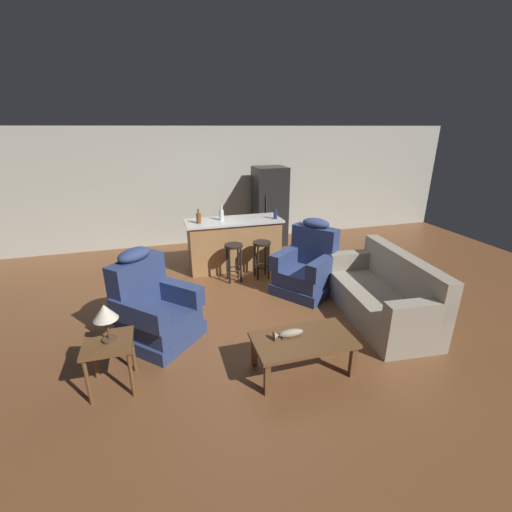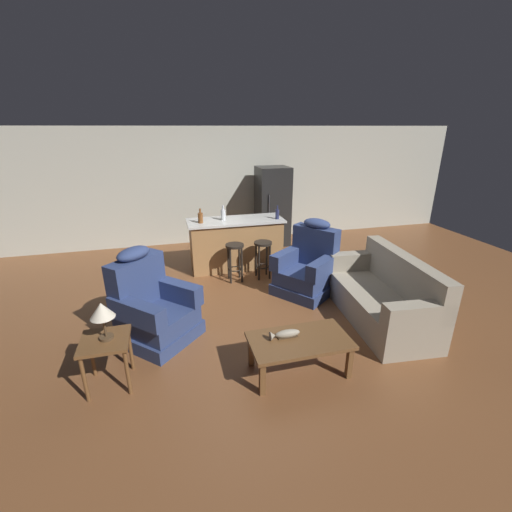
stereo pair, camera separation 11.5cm
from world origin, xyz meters
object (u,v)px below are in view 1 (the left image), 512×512
recliner_near_lamp (154,309)px  bar_stool_right (262,253)px  recliner_near_island (307,267)px  kitchen_island (234,244)px  bottle_short_amber (275,214)px  end_table (109,350)px  bottle_tall_green (199,218)px  bottle_wine_dark (221,215)px  coffee_table (303,343)px  refrigerator (270,206)px  couch (383,296)px  table_lamp (105,314)px  fish_figurine (288,334)px  bar_stool_left (234,256)px

recliner_near_lamp → bar_stool_right: 2.37m
recliner_near_lamp → recliner_near_island: size_ratio=1.00×
kitchen_island → bottle_short_amber: bearing=-11.8°
end_table → bottle_tall_green: 3.15m
bar_stool_right → bottle_wine_dark: bottle_wine_dark is taller
coffee_table → bottle_tall_green: bearing=102.5°
refrigerator → bottle_short_amber: (-0.34, -1.36, 0.17)m
recliner_near_lamp → bottle_short_amber: 3.05m
couch → refrigerator: size_ratio=1.12×
recliner_near_lamp → end_table: bearing=-74.2°
recliner_near_lamp → refrigerator: refrigerator is taller
coffee_table → recliner_near_lamp: 1.92m
end_table → table_lamp: (0.02, 0.01, 0.41)m
fish_figurine → bar_stool_left: bearing=91.0°
coffee_table → table_lamp: (-1.98, 0.33, 0.50)m
bar_stool_left → bottle_short_amber: size_ratio=2.63×
recliner_near_island → end_table: size_ratio=2.14×
table_lamp → kitchen_island: 3.49m
recliner_near_lamp → bottle_tall_green: 2.28m
fish_figurine → couch: size_ratio=0.17×
bar_stool_left → refrigerator: (1.26, 1.83, 0.41)m
bottle_wine_dark → kitchen_island: bearing=-5.3°
bottle_tall_green → bottle_short_amber: (1.43, -0.09, -0.00)m
fish_figurine → bottle_wine_dark: 3.20m
kitchen_island → refrigerator: (1.11, 1.20, 0.40)m
coffee_table → bottle_short_amber: bearing=76.5°
fish_figurine → bottle_tall_green: (-0.55, 3.05, 0.59)m
couch → refrigerator: (-0.49, 3.64, 0.54)m
kitchen_island → bar_stool_right: kitchen_island is taller
coffee_table → kitchen_island: size_ratio=0.61×
recliner_near_lamp → bottle_short_amber: size_ratio=4.64×
recliner_near_lamp → recliner_near_island: same height
coffee_table → bar_stool_left: 2.57m
coffee_table → recliner_near_lamp: recliner_near_lamp is taller
table_lamp → end_table: bearing=-159.8°
bar_stool_right → bottle_short_amber: size_ratio=2.63×
recliner_near_lamp → bar_stool_right: size_ratio=1.76×
bar_stool_left → bottle_wine_dark: bearing=96.3°
kitchen_island → bar_stool_right: bearing=-60.4°
bottle_short_amber → bar_stool_right: bearing=-131.2°
recliner_near_island → bottle_wine_dark: bottle_wine_dark is taller
end_table → refrigerator: size_ratio=0.32×
recliner_near_island → end_table: recliner_near_island is taller
coffee_table → bar_stool_right: 2.59m
bottle_tall_green → bottle_wine_dark: (0.43, 0.09, 0.01)m
couch → recliner_near_lamp: recliner_near_lamp is taller
bar_stool_right → bottle_wine_dark: bearing=131.9°
bottle_short_amber → recliner_near_island: bearing=-83.0°
coffee_table → recliner_near_island: (0.88, 1.84, 0.06)m
recliner_near_lamp → bar_stool_right: (1.88, 1.45, 0.05)m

